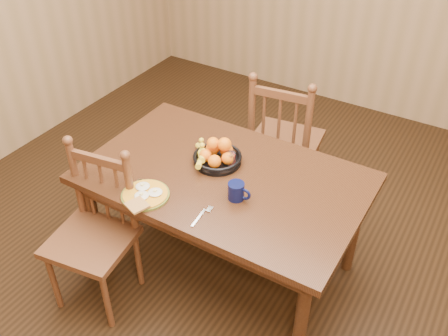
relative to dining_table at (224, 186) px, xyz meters
The scene contains 10 objects.
room 0.68m from the dining_table, ahead, with size 4.52×5.02×2.72m.
dining_table is the anchor object (origin of this frame).
chair_far 0.84m from the dining_table, 89.88° to the left, with size 0.53×0.51×1.05m.
chair_near 0.79m from the dining_table, 133.66° to the right, with size 0.50×0.49×0.98m.
breakfast_plate 0.48m from the dining_table, 124.71° to the right, with size 0.26×0.30×0.04m.
fork 0.37m from the dining_table, 77.03° to the right, with size 0.04×0.18×0.00m.
spoon 0.50m from the dining_table, 138.91° to the right, with size 0.04×0.16×0.01m.
coffee_mug 0.26m from the dining_table, 40.47° to the right, with size 0.13×0.09×0.10m.
juice_glass 0.16m from the dining_table, 99.10° to the left, with size 0.06×0.06×0.09m.
fruit_bowl 0.19m from the dining_table, 140.99° to the left, with size 0.32×0.32×0.17m.
Camera 1 is at (1.17, -1.93, 2.50)m, focal length 40.00 mm.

